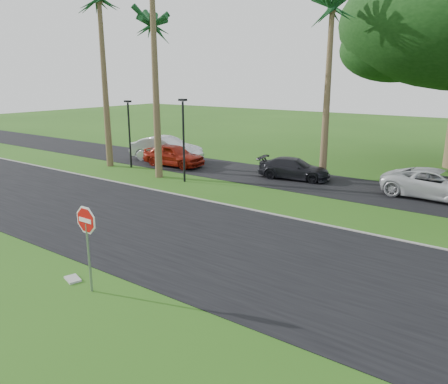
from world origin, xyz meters
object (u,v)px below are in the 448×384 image
car_dark (294,169)px  car_minivan (437,185)px  stop_sign_near (87,232)px  car_red (174,155)px  car_silver (166,149)px

car_dark → car_minivan: car_minivan is taller
stop_sign_near → car_red: (-9.97, 14.42, -1.04)m
car_silver → car_red: 1.98m
stop_sign_near → car_silver: stop_sign_near is taller
stop_sign_near → car_silver: bearing=126.9°
car_dark → car_minivan: bearing=-97.8°
car_silver → car_red: bearing=-133.5°
stop_sign_near → car_dark: bearing=96.3°
stop_sign_near → car_red: 17.56m
car_dark → car_minivan: size_ratio=0.82×
car_red → car_minivan: (15.85, 1.56, -0.02)m
stop_sign_near → car_red: stop_sign_near is taller
stop_sign_near → car_dark: 15.86m
stop_sign_near → car_minivan: bearing=69.8°
car_dark → car_silver: bearing=81.6°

